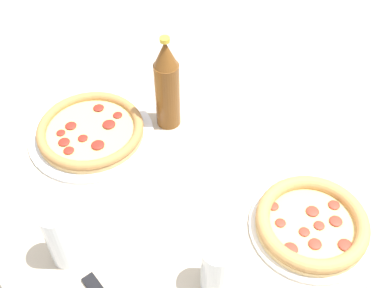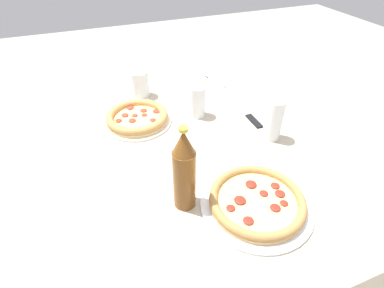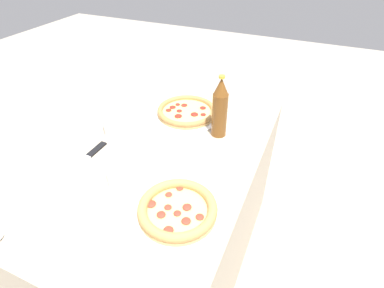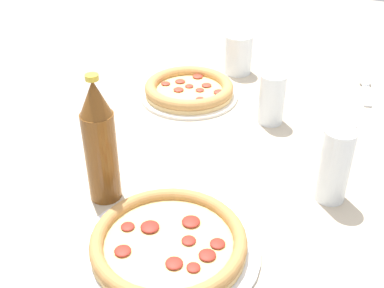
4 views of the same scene
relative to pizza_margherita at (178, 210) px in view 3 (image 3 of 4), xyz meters
name	(u,v)px [view 3 (image 3 of 4)]	position (x,y,z in m)	size (l,w,h in m)	color
ground_plane	(167,259)	(-0.24, -0.20, -0.73)	(8.00, 8.00, 0.00)	#A89E8E
table	(163,214)	(-0.24, -0.20, -0.38)	(1.16, 0.74, 0.71)	#B7A88E
pizza_margherita	(178,210)	(0.00, 0.00, 0.00)	(0.27, 0.27, 0.04)	silver
pizza_pepperoni	(187,112)	(-0.54, -0.22, 0.00)	(0.32, 0.32, 0.04)	silver
glass_cola	(116,171)	(-0.04, -0.24, 0.04)	(0.06, 0.06, 0.13)	white
glass_water	(118,253)	(0.21, -0.06, 0.03)	(0.08, 0.08, 0.12)	white
glass_mango_juice	(110,120)	(-0.28, -0.44, 0.05)	(0.06, 0.06, 0.15)	white
beer_bottle	(220,108)	(-0.46, -0.03, 0.10)	(0.06, 0.06, 0.26)	brown
knife	(86,158)	(-0.10, -0.43, -0.02)	(0.24, 0.03, 0.01)	black
spoon	(5,228)	(0.25, -0.43, -0.02)	(0.16, 0.06, 0.01)	silver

